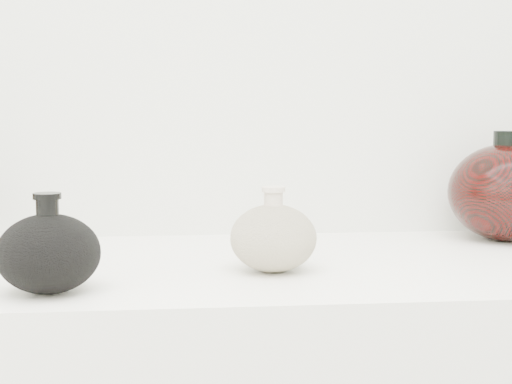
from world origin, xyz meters
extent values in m
cube|color=silver|center=(0.00, 1.21, 1.30)|extent=(3.00, 0.02, 2.60)
cube|color=white|center=(0.00, 0.95, 0.89)|extent=(1.20, 0.50, 0.03)
ellipsoid|color=black|center=(-0.23, 0.79, 0.95)|extent=(0.16, 0.16, 0.10)
cylinder|color=black|center=(-0.23, 0.79, 1.00)|extent=(0.04, 0.04, 0.03)
cylinder|color=black|center=(-0.23, 0.79, 1.02)|extent=(0.04, 0.04, 0.01)
ellipsoid|color=#C2AF94|center=(0.06, 0.88, 0.95)|extent=(0.12, 0.12, 0.09)
cylinder|color=beige|center=(0.06, 0.88, 1.00)|extent=(0.03, 0.03, 0.03)
cylinder|color=beige|center=(0.06, 0.88, 1.01)|extent=(0.03, 0.03, 0.01)
ellipsoid|color=black|center=(0.49, 1.09, 0.98)|extent=(0.23, 0.23, 0.17)
cylinder|color=black|center=(0.49, 1.09, 1.07)|extent=(0.06, 0.06, 0.03)
camera|label=1|loc=(-0.07, -0.08, 1.11)|focal=50.00mm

